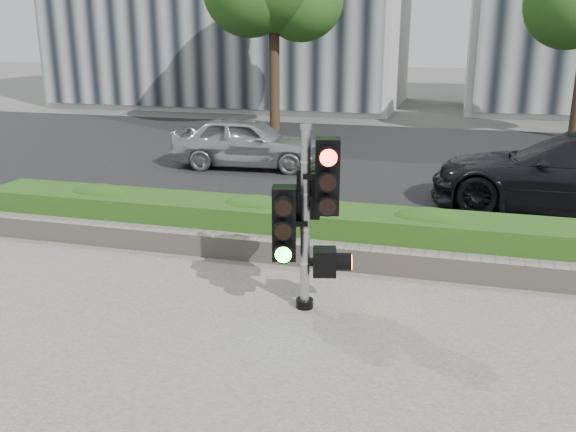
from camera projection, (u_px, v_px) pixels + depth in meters
The scene contains 7 objects.
ground at pixel (284, 323), 7.24m from camera, with size 120.00×120.00×0.00m, color #51514C.
road at pixel (386, 161), 16.47m from camera, with size 60.00×13.00×0.02m, color black.
curb at pixel (336, 237), 10.13m from camera, with size 60.00×0.25×0.12m, color gray.
stone_wall at pixel (320, 254), 8.94m from camera, with size 12.00×0.32×0.34m, color gray.
hedge at pixel (329, 230), 9.49m from camera, with size 12.00×1.00×0.68m, color #477A25.
traffic_signal at pixel (308, 209), 7.27m from camera, with size 0.83×0.68×2.28m.
car_silver at pixel (247, 142), 15.47m from camera, with size 1.53×3.81×1.30m, color #ACADB3.
Camera 1 is at (1.81, -6.32, 3.30)m, focal length 38.00 mm.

